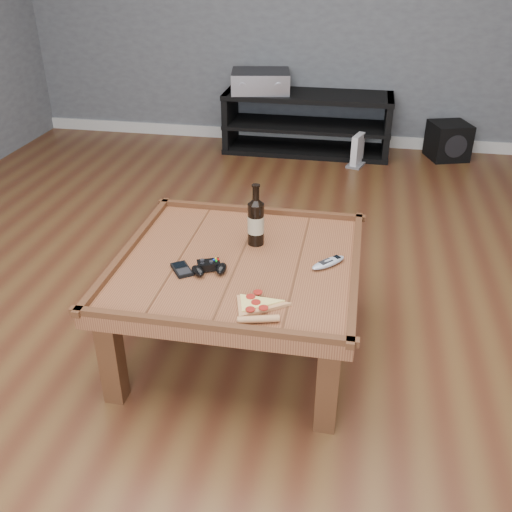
% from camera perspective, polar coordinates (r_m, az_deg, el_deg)
% --- Properties ---
extents(ground, '(6.00, 6.00, 0.00)m').
position_cam_1_polar(ground, '(2.65, -1.60, -8.93)').
color(ground, '#4A2515').
rests_on(ground, ground).
extents(baseboard, '(5.00, 0.02, 0.10)m').
position_cam_1_polar(baseboard, '(5.28, 5.31, 11.73)').
color(baseboard, silver).
rests_on(baseboard, ground).
extents(coffee_table, '(1.03, 1.03, 0.48)m').
position_cam_1_polar(coffee_table, '(2.42, -1.73, -1.65)').
color(coffee_table, brown).
rests_on(coffee_table, ground).
extents(media_console, '(1.40, 0.45, 0.50)m').
position_cam_1_polar(media_console, '(5.00, 5.12, 13.06)').
color(media_console, black).
rests_on(media_console, ground).
extents(beer_bottle, '(0.07, 0.07, 0.28)m').
position_cam_1_polar(beer_bottle, '(2.47, -0.01, 3.57)').
color(beer_bottle, black).
rests_on(beer_bottle, coffee_table).
extents(game_controller, '(0.15, 0.13, 0.04)m').
position_cam_1_polar(game_controller, '(2.31, -4.70, -1.16)').
color(game_controller, black).
rests_on(game_controller, coffee_table).
extents(pizza_slice, '(0.23, 0.30, 0.03)m').
position_cam_1_polar(pizza_slice, '(2.08, 0.03, -5.09)').
color(pizza_slice, tan).
rests_on(pizza_slice, coffee_table).
extents(smartphone, '(0.12, 0.13, 0.02)m').
position_cam_1_polar(smartphone, '(2.33, -7.43, -1.34)').
color(smartphone, black).
rests_on(smartphone, coffee_table).
extents(remote_control, '(0.16, 0.16, 0.03)m').
position_cam_1_polar(remote_control, '(2.37, 7.25, -0.65)').
color(remote_control, '#9CA0AA').
rests_on(remote_control, coffee_table).
extents(av_receiver, '(0.54, 0.47, 0.17)m').
position_cam_1_polar(av_receiver, '(4.96, 0.46, 17.07)').
color(av_receiver, black).
rests_on(av_receiver, media_console).
extents(subwoofer, '(0.38, 0.38, 0.30)m').
position_cam_1_polar(subwoofer, '(5.10, 18.67, 10.86)').
color(subwoofer, black).
rests_on(subwoofer, ground).
extents(game_console, '(0.17, 0.23, 0.26)m').
position_cam_1_polar(game_console, '(4.75, 10.10, 10.24)').
color(game_console, slate).
rests_on(game_console, ground).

